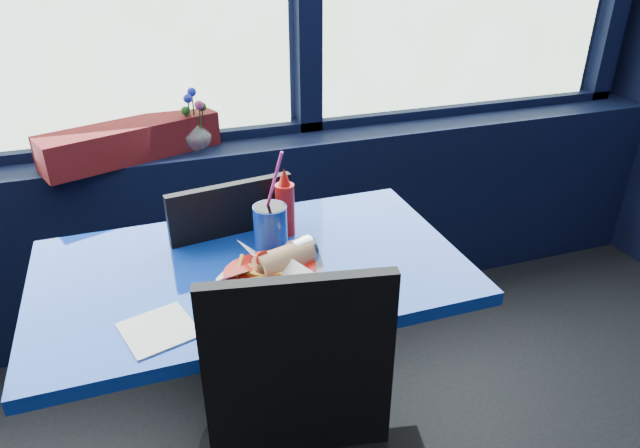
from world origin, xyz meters
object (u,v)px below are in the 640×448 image
Objects in this scene: near_table at (255,316)px; ketchup_bottle at (285,206)px; food_basket at (272,272)px; chair_near_back at (236,273)px; planter_box at (132,141)px; soda_cup at (271,229)px; flower_vase at (196,131)px.

ketchup_bottle reaches higher than near_table.
chair_near_back is at bearing 101.18° from food_basket.
chair_near_back is at bearing -82.33° from planter_box.
chair_near_back is at bearing 89.09° from near_table.
ketchup_bottle is at bearing 73.89° from food_basket.
planter_box is 0.87m from soda_cup.
flower_vase reaches higher than near_table.
food_basket is (0.31, -0.95, -0.08)m from planter_box.
food_basket is at bearing -72.04° from near_table.
planter_box reaches higher than chair_near_back.
chair_near_back is 0.50m from food_basket.
ketchup_bottle is (0.14, -0.17, 0.32)m from chair_near_back.
near_table is 3.67× the size of soda_cup.
soda_cup is (0.09, -0.82, -0.04)m from flower_vase.
planter_box is 0.25m from flower_vase.
food_basket is (0.03, -0.11, 0.22)m from near_table.
flower_vase is (0.25, 0.02, 0.01)m from planter_box.
chair_near_back is (0.01, 0.32, -0.04)m from near_table.
soda_cup is (0.07, 0.04, 0.26)m from near_table.
planter_box is at bearing 120.89° from ketchup_bottle.
soda_cup is at bearing -124.63° from ketchup_bottle.
soda_cup is at bearing -87.13° from planter_box.
soda_cup is at bearing -83.59° from flower_vase.
chair_near_back is 0.42m from soda_cup.
chair_near_back is 1.35× the size of planter_box.
near_table is 0.24m from food_basket.
flower_vase is 0.97m from food_basket.
near_table is at bearing -92.36° from planter_box.
planter_box is 2.77× the size of flower_vase.
near_table is 0.35m from ketchup_bottle.
soda_cup is at bearing 94.93° from chair_near_back.
flower_vase is at bearing -95.37° from chair_near_back.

